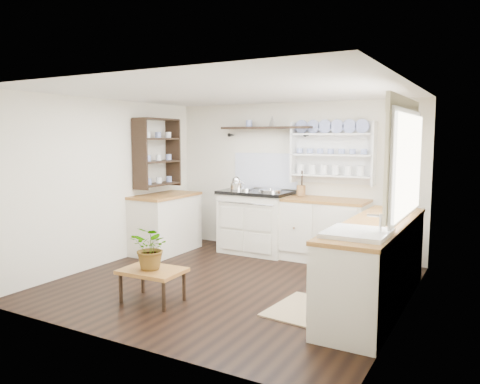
# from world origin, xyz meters

# --- Properties ---
(floor) EXTENTS (4.00, 3.80, 0.01)m
(floor) POSITION_xyz_m (0.00, 0.00, 0.00)
(floor) COLOR black
(floor) RESTS_ON ground
(wall_back) EXTENTS (4.00, 0.02, 2.30)m
(wall_back) POSITION_xyz_m (0.00, 1.90, 1.15)
(wall_back) COLOR silver
(wall_back) RESTS_ON ground
(wall_right) EXTENTS (0.02, 3.80, 2.30)m
(wall_right) POSITION_xyz_m (2.00, 0.00, 1.15)
(wall_right) COLOR silver
(wall_right) RESTS_ON ground
(wall_left) EXTENTS (0.02, 3.80, 2.30)m
(wall_left) POSITION_xyz_m (-2.00, 0.00, 1.15)
(wall_left) COLOR silver
(wall_left) RESTS_ON ground
(ceiling) EXTENTS (4.00, 3.80, 0.01)m
(ceiling) POSITION_xyz_m (0.00, 0.00, 2.30)
(ceiling) COLOR white
(ceiling) RESTS_ON wall_back
(window) EXTENTS (0.08, 1.55, 1.22)m
(window) POSITION_xyz_m (1.95, 0.15, 1.56)
(window) COLOR white
(window) RESTS_ON wall_right
(aga_cooker) EXTENTS (1.08, 0.75, 0.99)m
(aga_cooker) POSITION_xyz_m (-0.47, 1.57, 0.49)
(aga_cooker) COLOR beige
(aga_cooker) RESTS_ON floor
(back_cabinets) EXTENTS (1.27, 0.63, 0.90)m
(back_cabinets) POSITION_xyz_m (0.60, 1.60, 0.46)
(back_cabinets) COLOR beige
(back_cabinets) RESTS_ON floor
(right_cabinets) EXTENTS (0.62, 2.43, 0.90)m
(right_cabinets) POSITION_xyz_m (1.70, 0.10, 0.46)
(right_cabinets) COLOR beige
(right_cabinets) RESTS_ON floor
(belfast_sink) EXTENTS (0.55, 0.60, 0.45)m
(belfast_sink) POSITION_xyz_m (1.70, -0.65, 0.80)
(belfast_sink) COLOR white
(belfast_sink) RESTS_ON right_cabinets
(left_cabinets) EXTENTS (0.62, 1.13, 0.90)m
(left_cabinets) POSITION_xyz_m (-1.70, 0.90, 0.46)
(left_cabinets) COLOR beige
(left_cabinets) RESTS_ON floor
(plate_rack) EXTENTS (1.20, 0.22, 0.90)m
(plate_rack) POSITION_xyz_m (0.65, 1.86, 1.56)
(plate_rack) COLOR white
(plate_rack) RESTS_ON wall_back
(high_shelf) EXTENTS (1.50, 0.29, 0.16)m
(high_shelf) POSITION_xyz_m (-0.40, 1.78, 1.91)
(high_shelf) COLOR black
(high_shelf) RESTS_ON wall_back
(left_shelving) EXTENTS (0.28, 0.80, 1.05)m
(left_shelving) POSITION_xyz_m (-1.84, 0.90, 1.55)
(left_shelving) COLOR black
(left_shelving) RESTS_ON wall_left
(kettle) EXTENTS (0.20, 0.20, 0.24)m
(kettle) POSITION_xyz_m (-0.75, 1.45, 1.05)
(kettle) COLOR silver
(kettle) RESTS_ON aga_cooker
(utensil_crock) EXTENTS (0.13, 0.13, 0.15)m
(utensil_crock) POSITION_xyz_m (0.22, 1.68, 0.99)
(utensil_crock) COLOR brown
(utensil_crock) RESTS_ON back_cabinets
(center_table) EXTENTS (0.68, 0.50, 0.36)m
(center_table) POSITION_xyz_m (-0.43, -0.95, 0.32)
(center_table) COLOR brown
(center_table) RESTS_ON floor
(potted_plant) EXTENTS (0.43, 0.38, 0.47)m
(potted_plant) POSITION_xyz_m (-0.43, -0.95, 0.60)
(potted_plant) COLOR #3F7233
(potted_plant) RESTS_ON center_table
(floor_rug) EXTENTS (0.63, 0.90, 0.02)m
(floor_rug) POSITION_xyz_m (1.07, -0.37, 0.01)
(floor_rug) COLOR #9B785A
(floor_rug) RESTS_ON floor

